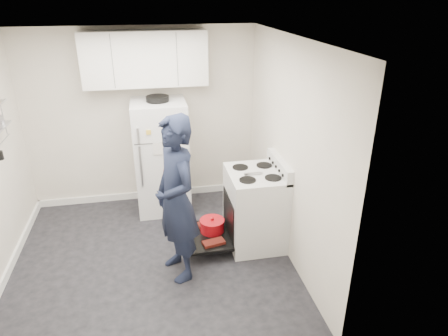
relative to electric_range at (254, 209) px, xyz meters
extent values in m
cube|color=black|center=(-1.26, -0.15, -0.47)|extent=(3.20, 3.20, 0.01)
cube|color=white|center=(-1.26, -0.15, 2.03)|extent=(3.20, 3.20, 0.01)
cube|color=beige|center=(-1.26, 1.45, 0.78)|extent=(3.20, 0.01, 2.50)
cube|color=beige|center=(-1.26, -1.75, 0.78)|extent=(3.20, 0.01, 2.50)
cube|color=beige|center=(0.34, -0.15, 0.78)|extent=(0.01, 3.20, 2.50)
cube|color=white|center=(-2.85, -0.15, -0.42)|extent=(0.03, 3.20, 0.10)
cube|color=white|center=(-1.26, 1.44, -0.42)|extent=(3.20, 0.03, 0.10)
cube|color=silver|center=(0.01, 0.00, -0.01)|extent=(0.65, 0.76, 0.92)
cube|color=black|center=(-0.06, 0.00, -0.07)|extent=(0.53, 0.60, 0.52)
cube|color=orange|center=(0.21, 0.00, -0.07)|extent=(0.02, 0.56, 0.46)
cylinder|color=black|center=(-0.01, 0.00, -0.25)|extent=(0.34, 0.34, 0.02)
cube|color=silver|center=(0.30, 0.00, 0.54)|extent=(0.08, 0.76, 0.18)
cube|color=silver|center=(0.01, 0.00, 0.47)|extent=(0.65, 0.76, 0.03)
cube|color=#B2B2B7|center=(-0.04, -0.05, 0.50)|extent=(0.22, 0.03, 0.01)
cube|color=black|center=(-0.59, 0.00, -0.32)|extent=(0.55, 0.70, 0.03)
cylinder|color=#B2B2B7|center=(-0.83, 0.00, -0.29)|extent=(0.02, 0.66, 0.02)
cylinder|color=#B80C15|center=(-0.51, 0.08, -0.24)|extent=(0.30, 0.30, 0.14)
cylinder|color=#B80C15|center=(-0.51, 0.08, -0.16)|extent=(0.31, 0.31, 0.02)
sphere|color=#B80C15|center=(-0.51, 0.08, -0.13)|extent=(0.04, 0.04, 0.04)
cube|color=maroon|center=(-0.54, -0.20, -0.29)|extent=(0.28, 0.18, 0.04)
cube|color=maroon|center=(-0.54, 0.22, -0.29)|extent=(0.28, 0.17, 0.04)
cube|color=silver|center=(-1.04, 1.10, 0.32)|extent=(0.72, 0.70, 1.58)
cube|color=#4C4C4C|center=(-1.04, 0.75, 0.66)|extent=(0.68, 0.01, 0.01)
cube|color=#B2B2B7|center=(-1.32, 0.73, 0.78)|extent=(0.02, 0.03, 0.20)
cube|color=#B2B2B7|center=(-1.32, 0.73, 0.36)|extent=(0.02, 0.03, 0.55)
cylinder|color=black|center=(-1.04, 1.10, 1.14)|extent=(0.30, 0.30, 0.07)
cube|color=#AE313C|center=(-0.99, 0.74, 0.23)|extent=(0.10, 0.01, 0.10)
cube|color=gold|center=(-1.19, 0.74, 0.81)|extent=(0.06, 0.01, 0.06)
cube|color=green|center=(-0.86, 0.74, 0.43)|extent=(0.09, 0.01, 0.12)
cube|color=silver|center=(-1.09, 0.74, 0.58)|extent=(0.12, 0.01, 0.16)
cube|color=#BE3716|center=(-0.94, 0.74, 0.88)|extent=(0.07, 0.01, 0.07)
cube|color=silver|center=(-1.16, 1.28, 1.63)|extent=(1.60, 0.33, 0.70)
imported|color=black|center=(-0.96, -0.42, 0.45)|extent=(0.63, 0.77, 1.83)
camera|label=1|loc=(-1.18, -4.10, 2.45)|focal=32.00mm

